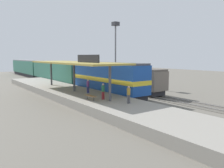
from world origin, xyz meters
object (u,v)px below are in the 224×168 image
Objects in this scene: locomotive at (107,78)px; person_waiting at (88,85)px; platform_bench at (90,96)px; person_boarding at (129,94)px; passenger_carriage_front at (56,72)px; freight_car at (131,79)px; passenger_carriage_rear at (27,68)px; light_mast at (116,40)px; person_walking at (103,90)px.

locomotive reaches higher than person_waiting.
person_boarding is (2.16, -3.55, 0.51)m from platform_bench.
person_boarding is at bearing -98.00° from passenger_carriage_front.
freight_car is at bearing 0.63° from locomotive.
passenger_carriage_rear is 39.02m from freight_car.
locomotive is at bearing 67.61° from person_boarding.
freight_car is 12.61m from person_boarding.
freight_car is 10.97m from light_mast.
passenger_carriage_rear is 1.67× the size of freight_car.
person_walking is at bearing -130.70° from light_mast.
person_boarding is at bearing -94.56° from passenger_carriage_rear.
passenger_carriage_front reaches higher than person_boarding.
passenger_carriage_front is 1.00× the size of passenger_carriage_rear.
person_walking is at bearing -17.72° from platform_bench.
platform_bench is at bearing 121.31° from person_boarding.
platform_bench is at bearing -136.15° from locomotive.
passenger_carriage_front is at bearing 75.83° from platform_bench.
person_boarding is (0.09, -7.66, 0.00)m from person_waiting.
person_waiting is (-11.73, -10.01, -6.54)m from light_mast.
locomotive is 0.72× the size of passenger_carriage_rear.
light_mast is at bearing 49.30° from person_walking.
person_boarding is (0.86, -3.14, 0.00)m from person_walking.
locomotive is 7.78m from person_walking.
freight_car is at bearing 47.99° from person_boarding.
platform_bench is 0.14× the size of freight_car.
passenger_carriage_front is 11.70× the size of person_waiting.
light_mast reaches higher than freight_car.
person_walking and person_boarding have the same top height.
light_mast is (13.80, 14.11, 7.05)m from platform_bench.
passenger_carriage_front is (6.00, 23.76, 0.97)m from platform_bench.
freight_car is at bearing -75.63° from passenger_carriage_front.
person_walking is (-4.70, -44.98, -0.46)m from passenger_carriage_rear.
locomotive reaches higher than platform_bench.
freight_car is at bearing -111.09° from light_mast.
platform_bench is 0.99× the size of person_boarding.
platform_bench is 0.15× the size of light_mast.
passenger_carriage_rear is at bearing 85.44° from person_boarding.
person_boarding reaches higher than platform_bench.
person_waiting is (2.07, 4.11, 0.51)m from platform_bench.
person_waiting is at bearing 80.31° from person_walking.
light_mast is at bearing -51.05° from passenger_carriage_front.
platform_bench is 8.39m from locomotive.
locomotive reaches higher than passenger_carriage_front.
person_walking is (-0.77, -4.52, 0.00)m from person_waiting.
passenger_carriage_front is 11.70× the size of person_boarding.
light_mast is at bearing -75.63° from passenger_carriage_rear.
passenger_carriage_front is 13.82m from light_mast.
person_walking is (1.30, -0.42, 0.51)m from platform_bench.
passenger_carriage_rear reaches higher than person_boarding.
freight_car is at bearing 11.32° from person_waiting.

